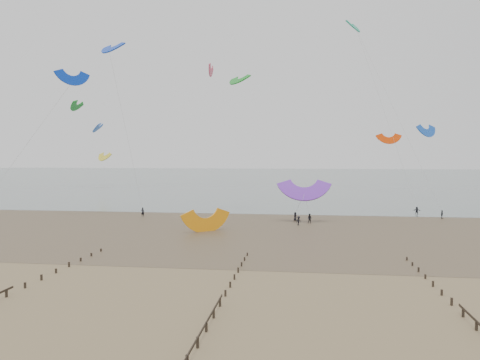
# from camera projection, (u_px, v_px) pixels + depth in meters

# --- Properties ---
(ground) EXTENTS (500.00, 500.00, 0.00)m
(ground) POSITION_uv_depth(u_px,v_px,m) (190.00, 282.00, 43.31)
(ground) COLOR brown
(ground) RESTS_ON ground
(sea_and_shore) EXTENTS (500.00, 665.00, 0.03)m
(sea_and_shore) POSITION_uv_depth(u_px,v_px,m) (215.00, 226.00, 77.90)
(sea_and_shore) COLOR #475654
(sea_and_shore) RESTS_ON ground
(kitesurfer_lead) EXTENTS (0.68, 0.49, 1.76)m
(kitesurfer_lead) POSITION_uv_depth(u_px,v_px,m) (143.00, 212.00, 89.11)
(kitesurfer_lead) COLOR black
(kitesurfer_lead) RESTS_ON ground
(kitesurfers) EXTENTS (153.18, 22.17, 1.78)m
(kitesurfers) POSITION_uv_depth(u_px,v_px,m) (415.00, 215.00, 84.81)
(kitesurfers) COLOR black
(kitesurfers) RESTS_ON ground
(grounded_kite) EXTENTS (8.78, 8.57, 3.81)m
(grounded_kite) POSITION_uv_depth(u_px,v_px,m) (206.00, 231.00, 71.91)
(grounded_kite) COLOR orange
(grounded_kite) RESTS_ON ground
(kites_airborne) EXTENTS (216.05, 108.47, 44.86)m
(kites_airborne) POSITION_uv_depth(u_px,v_px,m) (217.00, 122.00, 136.51)
(kites_airborne) COLOR #E73902
(kites_airborne) RESTS_ON ground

